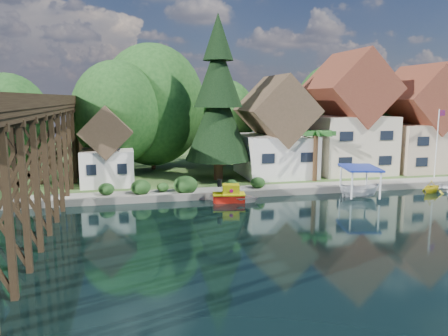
{
  "coord_description": "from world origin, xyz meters",
  "views": [
    {
      "loc": [
        -9.12,
        -29.84,
        9.06
      ],
      "look_at": [
        -1.06,
        6.0,
        3.14
      ],
      "focal_mm": 35.0,
      "sensor_mm": 36.0,
      "label": 1
    }
  ],
  "objects_px": {
    "conifer": "(218,101)",
    "flagpole": "(438,136)",
    "palm_tree": "(316,135)",
    "tugboat": "(229,195)",
    "shed": "(107,151)",
    "house_left": "(275,134)",
    "trestle_bridge": "(33,148)",
    "boat_canopy": "(359,184)",
    "boat_yellow": "(432,186)",
    "house_right": "(418,126)",
    "boat_white_a": "(235,196)",
    "house_center": "(348,121)",
    "boat_white_b": "(445,186)"
  },
  "relations": [
    {
      "from": "tugboat",
      "to": "boat_canopy",
      "type": "bearing_deg",
      "value": -4.4
    },
    {
      "from": "palm_tree",
      "to": "boat_yellow",
      "type": "distance_m",
      "value": 12.12
    },
    {
      "from": "house_center",
      "to": "tugboat",
      "type": "bearing_deg",
      "value": -149.06
    },
    {
      "from": "house_right",
      "to": "boat_canopy",
      "type": "height_order",
      "value": "house_right"
    },
    {
      "from": "house_left",
      "to": "house_center",
      "type": "height_order",
      "value": "house_center"
    },
    {
      "from": "boat_canopy",
      "to": "boat_yellow",
      "type": "height_order",
      "value": "boat_canopy"
    },
    {
      "from": "house_left",
      "to": "boat_yellow",
      "type": "height_order",
      "value": "house_left"
    },
    {
      "from": "boat_canopy",
      "to": "trestle_bridge",
      "type": "bearing_deg",
      "value": -178.87
    },
    {
      "from": "trestle_bridge",
      "to": "house_right",
      "type": "bearing_deg",
      "value": 14.79
    },
    {
      "from": "shed",
      "to": "house_center",
      "type": "bearing_deg",
      "value": 4.24
    },
    {
      "from": "house_center",
      "to": "conifer",
      "type": "height_order",
      "value": "conifer"
    },
    {
      "from": "shed",
      "to": "palm_tree",
      "type": "xyz_separation_m",
      "value": [
        20.9,
        -2.83,
        1.5
      ]
    },
    {
      "from": "conifer",
      "to": "flagpole",
      "type": "relative_size",
      "value": 2.3
    },
    {
      "from": "house_left",
      "to": "house_center",
      "type": "relative_size",
      "value": 0.79
    },
    {
      "from": "flagpole",
      "to": "boat_yellow",
      "type": "bearing_deg",
      "value": -130.68
    },
    {
      "from": "boat_yellow",
      "to": "boat_canopy",
      "type": "bearing_deg",
      "value": 69.64
    },
    {
      "from": "boat_white_a",
      "to": "boat_white_b",
      "type": "bearing_deg",
      "value": -60.71
    },
    {
      "from": "conifer",
      "to": "boat_canopy",
      "type": "distance_m",
      "value": 16.33
    },
    {
      "from": "palm_tree",
      "to": "shed",
      "type": "bearing_deg",
      "value": 172.3
    },
    {
      "from": "house_right",
      "to": "boat_white_a",
      "type": "bearing_deg",
      "value": -159.74
    },
    {
      "from": "boat_yellow",
      "to": "house_left",
      "type": "bearing_deg",
      "value": 28.96
    },
    {
      "from": "house_left",
      "to": "boat_yellow",
      "type": "bearing_deg",
      "value": -38.49
    },
    {
      "from": "boat_white_a",
      "to": "boat_canopy",
      "type": "bearing_deg",
      "value": -65.9
    },
    {
      "from": "palm_tree",
      "to": "tugboat",
      "type": "distance_m",
      "value": 12.43
    },
    {
      "from": "boat_white_a",
      "to": "shed",
      "type": "bearing_deg",
      "value": 84.78
    },
    {
      "from": "tugboat",
      "to": "house_center",
      "type": "bearing_deg",
      "value": 30.94
    },
    {
      "from": "tugboat",
      "to": "conifer",
      "type": "bearing_deg",
      "value": 84.77
    },
    {
      "from": "palm_tree",
      "to": "tugboat",
      "type": "relative_size",
      "value": 1.81
    },
    {
      "from": "shed",
      "to": "boat_canopy",
      "type": "xyz_separation_m",
      "value": [
        22.62,
        -8.78,
        -2.61
      ]
    },
    {
      "from": "conifer",
      "to": "palm_tree",
      "type": "xyz_separation_m",
      "value": [
        9.59,
        -3.12,
        -3.38
      ]
    },
    {
      "from": "palm_tree",
      "to": "boat_yellow",
      "type": "bearing_deg",
      "value": -30.36
    },
    {
      "from": "trestle_bridge",
      "to": "conifer",
      "type": "height_order",
      "value": "conifer"
    },
    {
      "from": "boat_yellow",
      "to": "palm_tree",
      "type": "bearing_deg",
      "value": 37.1
    },
    {
      "from": "boat_white_a",
      "to": "boat_yellow",
      "type": "relative_size",
      "value": 1.72
    },
    {
      "from": "house_left",
      "to": "trestle_bridge",
      "type": "bearing_deg",
      "value": -154.79
    },
    {
      "from": "house_center",
      "to": "house_right",
      "type": "bearing_deg",
      "value": -3.18
    },
    {
      "from": "tugboat",
      "to": "boat_canopy",
      "type": "height_order",
      "value": "boat_canopy"
    },
    {
      "from": "shed",
      "to": "boat_canopy",
      "type": "bearing_deg",
      "value": -21.22
    },
    {
      "from": "boat_canopy",
      "to": "boat_yellow",
      "type": "distance_m",
      "value": 7.95
    },
    {
      "from": "house_right",
      "to": "boat_white_a",
      "type": "height_order",
      "value": "house_right"
    },
    {
      "from": "boat_yellow",
      "to": "tugboat",
      "type": "bearing_deg",
      "value": 65.66
    },
    {
      "from": "house_right",
      "to": "boat_white_b",
      "type": "xyz_separation_m",
      "value": [
        -3.44,
        -9.27,
        -5.4
      ]
    },
    {
      "from": "conifer",
      "to": "boat_white_a",
      "type": "distance_m",
      "value": 11.49
    },
    {
      "from": "house_right",
      "to": "conifer",
      "type": "bearing_deg",
      "value": -177.21
    },
    {
      "from": "house_left",
      "to": "palm_tree",
      "type": "bearing_deg",
      "value": -56.18
    },
    {
      "from": "palm_tree",
      "to": "boat_canopy",
      "type": "xyz_separation_m",
      "value": [
        1.73,
        -5.96,
        -4.11
      ]
    },
    {
      "from": "house_left",
      "to": "flagpole",
      "type": "height_order",
      "value": "house_left"
    },
    {
      "from": "shed",
      "to": "boat_white_b",
      "type": "distance_m",
      "value": 33.65
    },
    {
      "from": "boat_white_b",
      "to": "house_center",
      "type": "bearing_deg",
      "value": 14.66
    },
    {
      "from": "trestle_bridge",
      "to": "tugboat",
      "type": "bearing_deg",
      "value": 5.41
    }
  ]
}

